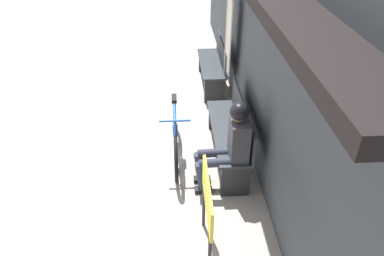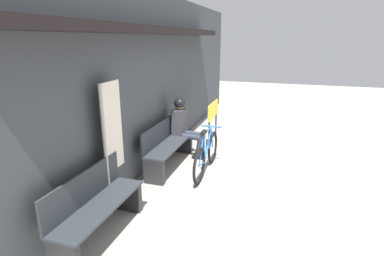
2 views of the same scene
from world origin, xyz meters
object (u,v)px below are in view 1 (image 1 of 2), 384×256
(signboard, at_px, (207,201))
(person_seated, at_px, (230,141))
(bicycle, at_px, (175,136))
(park_bench_far, at_px, (214,66))
(park_bench_near, at_px, (231,133))
(banner_pole, at_px, (228,41))

(signboard, bearing_deg, person_seated, 159.93)
(bicycle, distance_m, park_bench_far, 2.36)
(bicycle, bearing_deg, park_bench_near, 86.17)
(park_bench_near, bearing_deg, signboard, -16.81)
(banner_pole, bearing_deg, signboard, -10.94)
(person_seated, distance_m, park_bench_far, 2.91)
(park_bench_near, distance_m, banner_pole, 1.80)
(signboard, bearing_deg, banner_pole, 169.06)
(person_seated, height_order, banner_pole, banner_pole)
(bicycle, bearing_deg, banner_pole, 150.03)
(bicycle, relative_size, person_seated, 1.29)
(park_bench_near, distance_m, bicycle, 0.78)
(bicycle, bearing_deg, person_seated, 44.84)
(person_seated, bearing_deg, park_bench_far, 177.68)
(park_bench_near, height_order, bicycle, park_bench_near)
(person_seated, height_order, signboard, person_seated)
(person_seated, xyz_separation_m, banner_pole, (-2.25, 0.26, 0.42))
(park_bench_near, bearing_deg, park_bench_far, -179.92)
(park_bench_far, xyz_separation_m, signboard, (3.89, -0.48, 0.31))
(park_bench_near, xyz_separation_m, signboard, (1.60, -0.48, 0.30))
(park_bench_near, relative_size, banner_pole, 0.89)
(park_bench_far, bearing_deg, person_seated, -2.32)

